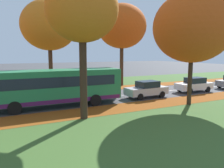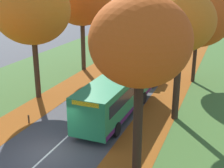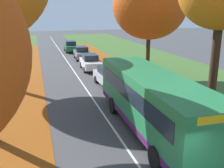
% 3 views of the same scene
% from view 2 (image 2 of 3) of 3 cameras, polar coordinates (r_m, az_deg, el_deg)
% --- Properties ---
extents(ground_plane, '(160.00, 160.00, 0.00)m').
position_cam_2_polar(ground_plane, '(19.06, -11.37, -12.24)').
color(ground_plane, '#424244').
extents(grass_verge_left, '(12.00, 90.00, 0.01)m').
position_cam_2_polar(grass_verge_left, '(39.52, -7.32, 4.33)').
color(grass_verge_left, '#3D6028').
rests_on(grass_verge_left, ground).
extents(leaf_litter_left, '(2.80, 60.00, 0.00)m').
position_cam_2_polar(leaf_litter_left, '(32.34, -5.15, 1.19)').
color(leaf_litter_left, '#8C4714').
rests_on(leaf_litter_left, grass_verge_left).
extents(leaf_litter_right, '(2.80, 60.00, 0.00)m').
position_cam_2_polar(leaf_litter_right, '(29.60, 11.06, -0.76)').
color(leaf_litter_right, '#8C4714').
rests_on(leaf_litter_right, grass_verge_right).
extents(road_centre_line, '(0.12, 80.00, 0.01)m').
position_cam_2_polar(road_centre_line, '(36.16, 5.66, 3.04)').
color(road_centre_line, silver).
rests_on(road_centre_line, ground).
extents(tree_left_near, '(6.14, 6.14, 10.13)m').
position_cam_2_polar(tree_left_near, '(26.06, -14.45, 12.96)').
color(tree_left_near, '#422D1E').
rests_on(tree_left_near, ground).
extents(tree_right_nearest, '(4.73, 4.73, 9.13)m').
position_cam_2_polar(tree_right_nearest, '(14.29, 5.17, 7.61)').
color(tree_right_nearest, black).
rests_on(tree_right_nearest, ground).
extents(tree_right_near, '(4.56, 4.56, 9.08)m').
position_cam_2_polar(tree_right_near, '(21.49, 12.54, 10.98)').
color(tree_right_near, '#382619').
rests_on(tree_right_near, ground).
extents(tree_right_mid, '(6.37, 6.37, 9.27)m').
position_cam_2_polar(tree_right_mid, '(30.69, 15.49, 11.86)').
color(tree_right_mid, '#382619').
rests_on(tree_right_mid, ground).
extents(bollard_third, '(0.12, 0.12, 0.55)m').
position_cam_2_polar(bollard_third, '(22.94, -14.99, -6.20)').
color(bollard_third, '#4C3823').
rests_on(bollard_third, ground).
extents(bus, '(2.77, 10.43, 2.98)m').
position_cam_2_polar(bus, '(22.93, 0.94, -1.68)').
color(bus, '#237A47').
rests_on(bus, ground).
extents(car_silver_lead, '(1.91, 4.26, 1.62)m').
position_cam_2_polar(car_silver_lead, '(31.02, 6.89, 1.91)').
color(car_silver_lead, '#B7BABF').
rests_on(car_silver_lead, ground).
extents(car_white_following, '(1.88, 4.25, 1.62)m').
position_cam_2_polar(car_white_following, '(37.26, 9.11, 4.65)').
color(car_white_following, silver).
rests_on(car_white_following, ground).
extents(car_grey_third_in_line, '(1.91, 4.26, 1.62)m').
position_cam_2_polar(car_grey_third_in_line, '(43.29, 11.23, 6.48)').
color(car_grey_third_in_line, slate).
rests_on(car_grey_third_in_line, ground).
extents(car_green_fourth_in_line, '(1.87, 4.25, 1.62)m').
position_cam_2_polar(car_green_fourth_in_line, '(50.02, 12.12, 8.03)').
color(car_green_fourth_in_line, '#1E6038').
rests_on(car_green_fourth_in_line, ground).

